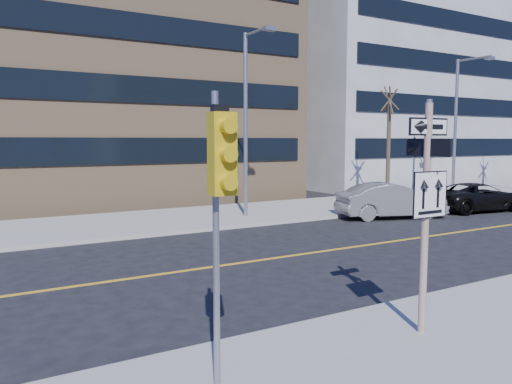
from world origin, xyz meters
TOP-DOWN VIEW (x-y plane):
  - ground at (0.00, 0.00)m, footprint 120.00×120.00m
  - far_sidewalk at (18.00, 12.00)m, footprint 66.00×6.00m
  - road_centerline at (12.00, 4.00)m, footprint 40.00×0.14m
  - sign_pole at (0.00, -2.51)m, footprint 0.92×0.92m
  - traffic_signal at (-4.00, -2.66)m, footprint 0.32×0.45m
  - parked_car_b at (9.78, 7.86)m, footprint 3.13×5.13m
  - parked_car_c at (15.24, 7.36)m, footprint 3.08×5.37m
  - streetlight_a at (4.00, 10.76)m, footprint 0.55×2.25m
  - streetlight_b at (18.00, 10.76)m, footprint 0.55×2.25m
  - street_tree_west at (13.00, 11.30)m, footprint 1.80×1.80m
  - building_brick at (2.00, 25.00)m, footprint 18.00×18.00m
  - building_grey_mid at (24.00, 24.00)m, footprint 20.00×16.00m
  - building_grey_far at (45.00, 27.00)m, footprint 18.00×18.00m

SIDE VIEW (x-z plane):
  - ground at x=0.00m, z-range 0.00..0.00m
  - road_centerline at x=12.00m, z-range 0.00..0.01m
  - far_sidewalk at x=18.00m, z-range 0.00..0.15m
  - parked_car_c at x=15.24m, z-range 0.00..1.41m
  - parked_car_b at x=9.78m, z-range 0.00..1.60m
  - sign_pole at x=0.00m, z-range 0.41..4.47m
  - traffic_signal at x=-4.00m, z-range 1.03..5.03m
  - streetlight_a at x=4.00m, z-range 0.76..8.76m
  - streetlight_b at x=18.00m, z-range 0.76..8.76m
  - street_tree_west at x=13.00m, z-range 2.35..8.70m
  - building_grey_mid at x=24.00m, z-range 0.00..15.00m
  - building_grey_far at x=45.00m, z-range 0.00..16.00m
  - building_brick at x=2.00m, z-range 0.00..18.00m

